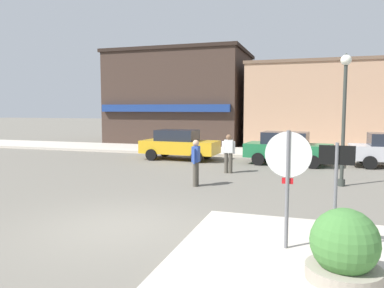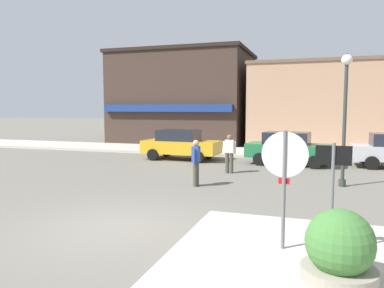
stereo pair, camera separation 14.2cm
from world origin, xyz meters
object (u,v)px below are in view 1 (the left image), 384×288
(parked_car_nearest, at_px, (179,144))
(parked_car_second, at_px, (287,148))
(planter, at_px, (344,253))
(lamp_post, at_px, (345,100))
(stop_sign, at_px, (288,174))
(pedestrian_crossing_far, at_px, (196,161))
(pedestrian_crossing_near, at_px, (229,152))
(one_way_sign, at_px, (336,186))

(parked_car_nearest, xyz_separation_m, parked_car_second, (5.52, -0.05, 0.00))
(planter, xyz_separation_m, lamp_post, (0.53, 7.97, 2.40))
(stop_sign, distance_m, parked_car_second, 11.55)
(pedestrian_crossing_far, bearing_deg, pedestrian_crossing_near, 79.95)
(stop_sign, distance_m, pedestrian_crossing_near, 8.81)
(one_way_sign, distance_m, lamp_post, 7.08)
(stop_sign, xyz_separation_m, planter, (0.90, -1.05, -0.96))
(lamp_post, relative_size, parked_car_nearest, 1.12)
(stop_sign, height_order, one_way_sign, stop_sign)
(stop_sign, height_order, planter, stop_sign)
(lamp_post, height_order, pedestrian_crossing_near, lamp_post)
(planter, bearing_deg, parked_car_second, 97.21)
(stop_sign, distance_m, lamp_post, 7.21)
(pedestrian_crossing_near, height_order, pedestrian_crossing_far, same)
(one_way_sign, distance_m, pedestrian_crossing_far, 6.80)
(lamp_post, bearing_deg, parked_car_second, 114.81)
(pedestrian_crossing_near, bearing_deg, parked_car_nearest, 135.80)
(one_way_sign, bearing_deg, stop_sign, -175.56)
(planter, xyz_separation_m, pedestrian_crossing_near, (-3.77, 9.35, 0.31))
(one_way_sign, relative_size, pedestrian_crossing_far, 1.30)
(stop_sign, xyz_separation_m, parked_car_second, (-0.69, 11.51, -0.71))
(stop_sign, xyz_separation_m, pedestrian_crossing_far, (-3.39, 5.38, -0.65))
(parked_car_nearest, bearing_deg, parked_car_second, -0.52)
(planter, relative_size, parked_car_second, 0.29)
(lamp_post, height_order, parked_car_second, lamp_post)
(stop_sign, distance_m, one_way_sign, 0.84)
(parked_car_second, relative_size, pedestrian_crossing_far, 2.58)
(stop_sign, xyz_separation_m, pedestrian_crossing_near, (-2.87, 8.30, -0.65))
(parked_car_second, bearing_deg, one_way_sign, -82.49)
(one_way_sign, xyz_separation_m, lamp_post, (0.61, 6.86, 1.63))
(one_way_sign, height_order, planter, one_way_sign)
(planter, relative_size, parked_car_nearest, 0.30)
(planter, relative_size, lamp_post, 0.27)
(stop_sign, height_order, pedestrian_crossing_near, stop_sign)
(parked_car_nearest, bearing_deg, one_way_sign, -58.53)
(one_way_sign, bearing_deg, lamp_post, 84.92)
(parked_car_nearest, height_order, pedestrian_crossing_far, pedestrian_crossing_far)
(one_way_sign, height_order, pedestrian_crossing_far, one_way_sign)
(planter, distance_m, pedestrian_crossing_near, 10.09)
(parked_car_nearest, distance_m, pedestrian_crossing_near, 4.67)
(stop_sign, relative_size, planter, 1.88)
(pedestrian_crossing_far, bearing_deg, parked_car_second, 66.24)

